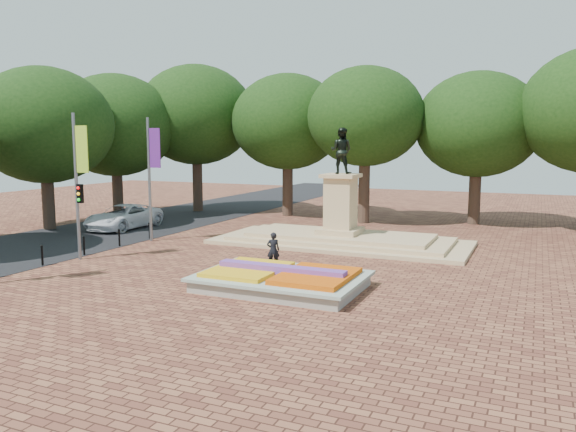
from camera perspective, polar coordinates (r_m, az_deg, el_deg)
The scene contains 10 objects.
ground at distance 24.08m, azimuth -0.87°, elevation -6.01°, with size 90.00×90.00×0.00m, color brown.
asphalt_street at distance 36.58m, azimuth -19.19°, elevation -1.73°, with size 9.00×90.00×0.02m, color black.
flower_bed at distance 21.81m, azimuth -0.63°, elevation -6.44°, with size 6.30×4.30×0.91m.
monument at distance 31.22m, azimuth 5.33°, elevation -1.26°, with size 14.00×6.00×6.40m.
tree_row_back at distance 39.96m, azimuth 13.34°, elevation 8.83°, with size 44.80×8.80×10.43m.
tree_row_street at distance 39.16m, azimuth -24.79°, elevation 7.95°, with size 8.40×25.40×9.98m.
banner_poles at distance 28.25m, azimuth -20.98°, elevation 3.46°, with size 0.88×11.17×7.00m.
bollard_row at distance 28.96m, azimuth -21.81°, elevation -3.18°, with size 0.12×13.12×0.98m.
van at distance 38.11m, azimuth -16.36°, elevation -0.08°, with size 2.62×5.68×1.58m, color white.
pedestrian at distance 25.34m, azimuth -1.51°, elevation -3.47°, with size 0.59×0.39×1.61m, color black.
Camera 1 is at (9.87, -21.23, 5.66)m, focal length 35.00 mm.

